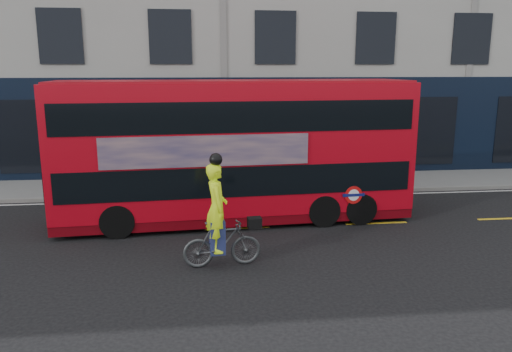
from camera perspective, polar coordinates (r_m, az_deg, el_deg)
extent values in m
plane|color=black|center=(12.55, -1.62, -8.12)|extent=(120.00, 120.00, 0.00)
cube|color=gray|center=(18.75, -3.30, -1.03)|extent=(60.00, 3.00, 0.12)
cube|color=gray|center=(17.29, -3.02, -2.15)|extent=(60.00, 0.12, 0.13)
cube|color=#A3A29A|center=(24.93, -4.41, 19.47)|extent=(50.00, 10.00, 15.00)
cube|color=black|center=(19.86, -3.61, 5.41)|extent=(50.00, 0.08, 4.00)
cube|color=silver|center=(17.02, -2.96, -2.60)|extent=(58.00, 0.10, 0.01)
cube|color=#B70714|center=(14.20, -2.42, 3.45)|extent=(10.07, 2.90, 3.57)
cube|color=#5B030A|center=(14.62, -2.35, -4.01)|extent=(10.06, 2.86, 0.27)
cube|color=black|center=(14.35, -2.39, 0.32)|extent=(9.67, 2.92, 0.81)
cube|color=black|center=(14.09, -2.45, 7.17)|extent=(9.67, 2.92, 0.81)
cube|color=maroon|center=(14.04, -2.49, 10.74)|extent=(9.86, 2.80, 0.07)
cube|color=black|center=(15.79, 15.86, 0.97)|extent=(0.17, 2.03, 0.81)
cube|color=black|center=(15.56, 16.23, 7.18)|extent=(0.17, 2.03, 0.81)
cube|color=black|center=(14.56, -22.25, -0.42)|extent=(0.17, 2.03, 0.81)
cube|color=tan|center=(12.96, -5.69, 2.84)|extent=(5.41, 0.39, 0.81)
cylinder|color=red|center=(14.14, 11.10, -2.14)|extent=(0.51, 0.05, 0.51)
cylinder|color=white|center=(14.14, 11.10, -2.15)|extent=(0.33, 0.04, 0.33)
cube|color=#0C1459|center=(14.13, 11.11, -2.15)|extent=(0.63, 0.06, 0.08)
cylinder|color=black|center=(15.40, 10.42, -2.67)|extent=(1.05, 2.36, 0.90)
cylinder|color=black|center=(15.06, 6.55, -2.89)|extent=(1.05, 2.36, 0.90)
cylinder|color=black|center=(14.51, -15.22, -3.83)|extent=(1.05, 2.36, 0.90)
imported|color=#434648|center=(11.25, -3.90, -7.73)|extent=(1.80, 0.66, 1.06)
imported|color=#CBEC16|center=(10.98, -4.52, -3.63)|extent=(0.54, 0.76, 1.98)
cube|color=black|center=(11.22, -0.17, -5.35)|extent=(0.33, 0.27, 0.24)
cube|color=navy|center=(11.18, -4.47, -6.90)|extent=(0.36, 0.44, 0.76)
sphere|color=black|center=(10.73, -4.62, 1.89)|extent=(0.28, 0.28, 0.28)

